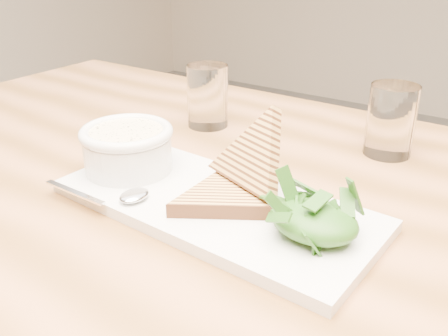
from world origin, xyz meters
The scene contains 14 objects.
table_top centered at (-0.14, 0.14, 0.76)m, with size 1.28×0.86×0.04m, color #A6693D.
table_leg_bl centered at (-0.74, 0.51, 0.37)m, with size 0.06×0.06×0.74m, color #A6693D.
platter centered at (-0.04, 0.09, 0.79)m, with size 0.40×0.18×0.02m, color silver.
soup_bowl centered at (-0.19, 0.09, 0.82)m, with size 0.12×0.12×0.05m, color silver.
soup centered at (-0.19, 0.09, 0.85)m, with size 0.10×0.10×0.01m, color #FCE5B1.
bowl_rim centered at (-0.19, 0.09, 0.85)m, with size 0.13×0.13×0.01m, color silver.
sandwich_flat centered at (-0.03, 0.08, 0.80)m, with size 0.14×0.14×0.02m, color tan, non-canonical shape.
sandwich_lean centered at (-0.01, 0.13, 0.84)m, with size 0.14×0.14×0.08m, color tan, non-canonical shape.
salad_base centered at (0.09, 0.08, 0.81)m, with size 0.10×0.08×0.04m, color #133711.
arugula_pile centered at (0.09, 0.08, 0.82)m, with size 0.11×0.10×0.05m, color #37711B, non-canonical shape.
spoon_bowl centered at (-0.12, 0.03, 0.80)m, with size 0.03×0.04×0.01m, color silver.
spoon_handle centered at (-0.19, 0.00, 0.80)m, with size 0.10×0.01×0.00m, color silver.
glass_near centered at (-0.22, 0.33, 0.83)m, with size 0.07×0.07×0.11m, color white.
glass_far centered at (0.08, 0.38, 0.83)m, with size 0.07×0.07×0.11m, color white.
Camera 1 is at (0.26, -0.35, 1.09)m, focal length 40.00 mm.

